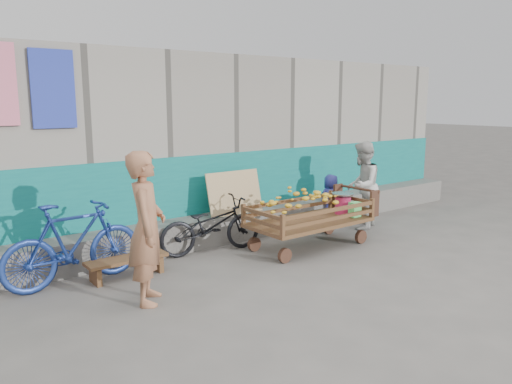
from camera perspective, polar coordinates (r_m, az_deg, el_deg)
ground at (r=6.37m, az=7.13°, el=-10.39°), size 80.00×80.00×0.00m
building_wall at (r=9.30m, az=-10.57°, el=5.38°), size 12.00×3.50×3.00m
banana_cart at (r=7.70m, az=5.96°, el=-1.96°), size 2.12×0.97×0.90m
bench at (r=6.71m, az=-14.53°, el=-7.82°), size 1.05×0.31×0.26m
vendor_man at (r=5.68m, az=-12.37°, el=-4.04°), size 0.68×0.75×1.72m
woman at (r=9.03m, az=12.02°, el=0.75°), size 0.94×0.87×1.55m
child at (r=9.24m, az=8.53°, el=-0.86°), size 0.51×0.38×0.93m
bicycle_dark at (r=7.49m, az=-5.17°, el=-3.81°), size 1.67×0.81×0.84m
bicycle_blue at (r=6.56m, az=-20.15°, el=-5.55°), size 1.77×0.58×1.05m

